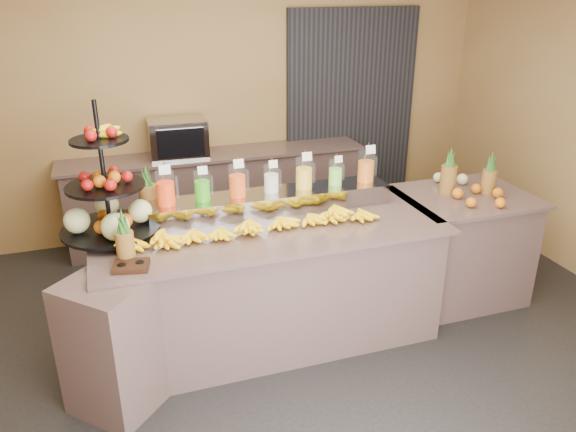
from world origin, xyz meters
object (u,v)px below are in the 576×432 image
condiment_caddy (131,266)px  banana_heap (252,224)px  right_fruit_pile (473,189)px  pitcher_tray (272,202)px  fruit_stand (115,203)px  oven_warmer (178,138)px

condiment_caddy → banana_heap: bearing=19.3°
condiment_caddy → right_fruit_pile: size_ratio=0.48×
condiment_caddy → right_fruit_pile: right_fruit_pile is taller
condiment_caddy → right_fruit_pile: bearing=7.8°
pitcher_tray → fruit_stand: (-1.13, -0.08, 0.16)m
banana_heap → oven_warmer: oven_warmer is taller
banana_heap → fruit_stand: (-0.89, 0.24, 0.18)m
condiment_caddy → oven_warmer: size_ratio=0.38×
pitcher_tray → right_fruit_pile: right_fruit_pile is taller
fruit_stand → right_fruit_pile: size_ratio=2.10×
pitcher_tray → condiment_caddy: pitcher_tray is taller
condiment_caddy → oven_warmer: 2.38m
fruit_stand → right_fruit_pile: fruit_stand is taller
pitcher_tray → banana_heap: 0.40m
pitcher_tray → right_fruit_pile: bearing=-8.6°
fruit_stand → right_fruit_pile: 2.77m
oven_warmer → right_fruit_pile: bearing=-41.2°
banana_heap → right_fruit_pile: (1.87, 0.08, 0.02)m
condiment_caddy → oven_warmer: bearing=74.6°
banana_heap → condiment_caddy: 0.90m
fruit_stand → right_fruit_pile: bearing=-7.2°
oven_warmer → pitcher_tray: bearing=-73.3°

